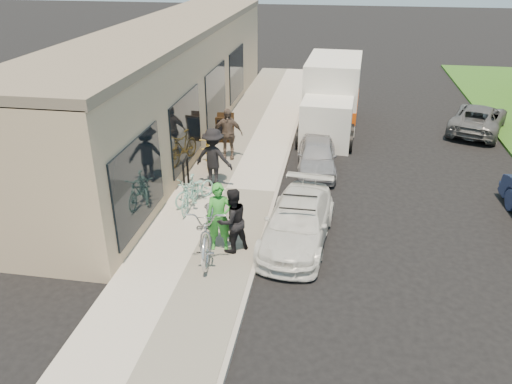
{
  "coord_description": "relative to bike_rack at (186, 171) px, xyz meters",
  "views": [
    {
      "loc": [
        1.18,
        -10.44,
        6.77
      ],
      "look_at": [
        -0.74,
        1.06,
        1.05
      ],
      "focal_mm": 35.0,
      "sensor_mm": 36.0,
      "label": 1
    }
  ],
  "objects": [
    {
      "name": "bike_rack",
      "position": [
        0.0,
        0.0,
        0.0
      ],
      "size": [
        0.14,
        0.69,
        0.98
      ],
      "rotation": [
        0.0,
        0.0,
        0.11
      ],
      "color": "black",
      "rests_on": "sidewalk"
    },
    {
      "name": "sedan_silver",
      "position": [
        3.81,
        2.37,
        -0.2
      ],
      "size": [
        1.45,
        3.24,
        1.08
      ],
      "primitive_type": "imported",
      "rotation": [
        0.0,
        0.0,
        0.06
      ],
      "color": "#A7A6AB",
      "rests_on": "ground"
    },
    {
      "name": "ground",
      "position": [
        3.18,
        -2.76,
        -0.74
      ],
      "size": [
        120.0,
        120.0,
        0.0
      ],
      "primitive_type": "plane",
      "color": "black",
      "rests_on": "ground"
    },
    {
      "name": "bystander_a",
      "position": [
        0.78,
        0.39,
        0.33
      ],
      "size": [
        1.3,
        0.91,
        1.83
      ],
      "primitive_type": "imported",
      "rotation": [
        0.0,
        0.0,
        2.94
      ],
      "color": "black",
      "rests_on": "sidewalk"
    },
    {
      "name": "cruiser_bike_c",
      "position": [
        0.17,
        2.02,
        -0.05
      ],
      "size": [
        0.92,
        1.86,
        1.08
      ],
      "primitive_type": "imported",
      "rotation": [
        0.0,
        0.0,
        0.24
      ],
      "color": "gold",
      "rests_on": "sidewalk"
    },
    {
      "name": "curb",
      "position": [
        2.73,
        0.24,
        -0.68
      ],
      "size": [
        0.12,
        34.0,
        0.13
      ],
      "primitive_type": "cube",
      "color": "#9B968E",
      "rests_on": "ground"
    },
    {
      "name": "cruiser_bike_a",
      "position": [
        0.49,
        -1.22,
        -0.13
      ],
      "size": [
        0.47,
        1.56,
        0.93
      ],
      "primitive_type": "imported",
      "rotation": [
        0.0,
        0.0,
        -0.02
      ],
      "color": "#83C4B2",
      "rests_on": "sidewalk"
    },
    {
      "name": "tandem_bike",
      "position": [
        1.57,
        -3.2,
        0.09
      ],
      "size": [
        1.25,
        2.69,
        1.36
      ],
      "primitive_type": "imported",
      "rotation": [
        0.0,
        0.0,
        0.14
      ],
      "color": "silver",
      "rests_on": "sidewalk"
    },
    {
      "name": "woman_rider",
      "position": [
        1.78,
        -3.11,
        0.27
      ],
      "size": [
        0.68,
        0.5,
        1.72
      ],
      "primitive_type": "imported",
      "rotation": [
        0.0,
        0.0,
        0.15
      ],
      "color": "green",
      "rests_on": "sidewalk"
    },
    {
      "name": "sidewalk",
      "position": [
        1.18,
        0.24,
        -0.67
      ],
      "size": [
        3.0,
        34.0,
        0.15
      ],
      "primitive_type": "cube",
      "color": "#B4AFA2",
      "rests_on": "ground"
    },
    {
      "name": "sandwich_board",
      "position": [
        0.27,
        4.16,
        -0.05
      ],
      "size": [
        0.71,
        0.72,
        1.06
      ],
      "rotation": [
        0.0,
        0.0,
        0.11
      ],
      "color": "black",
      "rests_on": "sidewalk"
    },
    {
      "name": "far_car_gray",
      "position": [
        10.04,
        7.46,
        -0.18
      ],
      "size": [
        3.14,
        4.4,
        1.11
      ],
      "primitive_type": "imported",
      "rotation": [
        0.0,
        0.0,
        2.78
      ],
      "color": "#515356",
      "rests_on": "ground"
    },
    {
      "name": "moving_truck",
      "position": [
        4.1,
        7.04,
        0.48
      ],
      "size": [
        2.34,
        5.7,
        2.76
      ],
      "rotation": [
        0.0,
        0.0,
        -0.04
      ],
      "color": "silver",
      "rests_on": "ground"
    },
    {
      "name": "cruiser_bike_b",
      "position": [
        0.51,
        -0.83,
        -0.19
      ],
      "size": [
        1.2,
        1.57,
        0.79
      ],
      "primitive_type": "imported",
      "rotation": [
        0.0,
        0.0,
        -0.51
      ],
      "color": "#83C4B2",
      "rests_on": "sidewalk"
    },
    {
      "name": "man_standing",
      "position": [
        2.1,
        -3.14,
        0.22
      ],
      "size": [
        1.0,
        0.99,
        1.63
      ],
      "primitive_type": "imported",
      "rotation": [
        0.0,
        0.0,
        3.9
      ],
      "color": "black",
      "rests_on": "sidewalk"
    },
    {
      "name": "bystander_b",
      "position": [
        0.71,
        2.64,
        0.3
      ],
      "size": [
        1.09,
        0.56,
        1.78
      ],
      "primitive_type": "imported",
      "rotation": [
        0.0,
        0.0,
        0.13
      ],
      "color": "brown",
      "rests_on": "sidewalk"
    },
    {
      "name": "storefront",
      "position": [
        -2.06,
        5.23,
        1.38
      ],
      "size": [
        3.6,
        20.0,
        4.22
      ],
      "color": "tan",
      "rests_on": "ground"
    },
    {
      "name": "sedan_white",
      "position": [
        3.59,
        -2.22,
        -0.18
      ],
      "size": [
        1.9,
        3.96,
        1.15
      ],
      "rotation": [
        0.0,
        0.0,
        -0.09
      ],
      "color": "white",
      "rests_on": "ground"
    }
  ]
}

